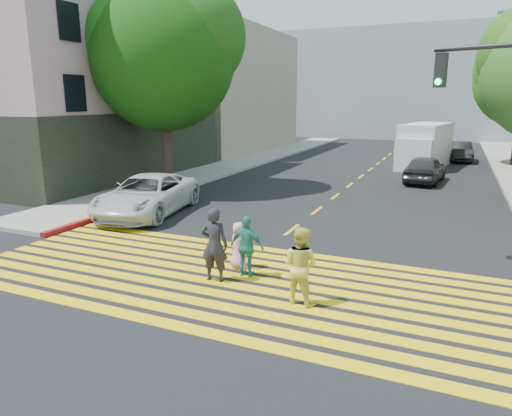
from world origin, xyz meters
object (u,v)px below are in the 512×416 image
Objects in this scene: pedestrian_extra at (247,247)px; silver_car at (435,147)px; pedestrian_man at (214,245)px; pedestrian_child at (239,245)px; tree_left at (165,50)px; white_sedan at (147,195)px; dark_car_near at (425,169)px; dark_car_parked at (460,151)px; pedestrian_woman at (300,265)px; white_van at (424,147)px.

pedestrian_extra reaches higher than silver_car.
pedestrian_man is 1.19× the size of pedestrian_extra.
pedestrian_child is at bearing 84.03° from silver_car.
tree_left is 7.65m from white_sedan.
pedestrian_man is 0.82m from pedestrian_extra.
tree_left reaches higher than pedestrian_child.
pedestrian_child is at bearing 83.15° from dark_car_near.
pedestrian_man is 0.34× the size of white_sedan.
dark_car_parked is (12.92, 17.17, -5.76)m from tree_left.
pedestrian_man is at bearing -50.84° from white_sedan.
pedestrian_child is 0.81× the size of pedestrian_extra.
pedestrian_man is (7.60, -9.43, -5.54)m from tree_left.
tree_left is 1.80× the size of white_sedan.
pedestrian_woman is 0.32× the size of white_sedan.
dark_car_near reaches higher than dark_car_parked.
pedestrian_extra is at bearing -86.93° from white_van.
pedestrian_child is 0.29× the size of dark_car_parked.
pedestrian_woman is at bearing 164.59° from pedestrian_child.
silver_car is 7.36m from white_van.
dark_car_parked is (1.68, 10.28, -0.03)m from dark_car_near.
tree_left is 2.12× the size of silver_car.
white_sedan is 19.36m from white_van.
pedestrian_woman is 29.81m from silver_car.
tree_left is at bearing 104.69° from white_sedan.
white_van reaches higher than dark_car_parked.
silver_car is at bearing 60.09° from white_sedan.
pedestrian_extra is 0.37× the size of dark_car_parked.
pedestrian_man is 2.26m from pedestrian_woman.
tree_left reaches higher than pedestrian_man.
tree_left is at bearing -44.13° from pedestrian_extra.
white_van is at bearing -121.23° from dark_car_parked.
white_sedan is 1.28× the size of dark_car_parked.
tree_left reaches higher than dark_car_near.
white_sedan is (-5.49, 4.79, -0.16)m from pedestrian_man.
tree_left reaches higher than dark_car_parked.
tree_left is 5.31× the size of pedestrian_man.
silver_car reaches higher than pedestrian_child.
tree_left is 12.86m from pedestrian_child.
pedestrian_extra is 0.36× the size of dark_car_near.
pedestrian_extra reaches higher than white_sedan.
white_sedan is at bearing 70.67° from silver_car.
dark_car_parked is at bearing -109.99° from pedestrian_man.
dark_car_near reaches higher than pedestrian_child.
pedestrian_woman is at bearing 154.03° from pedestrian_extra.
white_van is (8.66, 17.31, 0.58)m from white_sedan.
tree_left is at bearing -34.37° from pedestrian_woman.
dark_car_parked is at bearing -97.14° from pedestrian_extra.
pedestrian_man is 0.29× the size of white_van.
tree_left is 13.34m from pedestrian_extra.
white_van is (-2.16, -4.50, 0.64)m from dark_car_parked.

